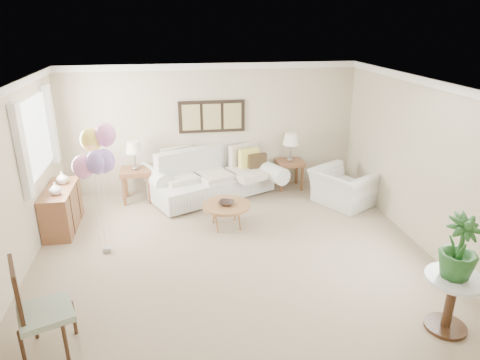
{
  "coord_description": "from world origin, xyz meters",
  "views": [
    {
      "loc": [
        -0.83,
        -5.57,
        3.44
      ],
      "look_at": [
        0.19,
        0.6,
        1.05
      ],
      "focal_mm": 32.0,
      "sensor_mm": 36.0,
      "label": 1
    }
  ],
  "objects": [
    {
      "name": "ground_plane",
      "position": [
        0.0,
        0.0,
        0.0
      ],
      "size": [
        6.0,
        6.0,
        0.0
      ],
      "primitive_type": "plane",
      "color": "tan"
    },
    {
      "name": "room_shell",
      "position": [
        -0.11,
        0.09,
        1.63
      ],
      "size": [
        6.04,
        6.04,
        2.6
      ],
      "color": "beige",
      "rests_on": "ground"
    },
    {
      "name": "wall_art_triptych",
      "position": [
        0.0,
        2.96,
        1.55
      ],
      "size": [
        1.35,
        0.06,
        0.65
      ],
      "color": "black",
      "rests_on": "ground"
    },
    {
      "name": "sofa",
      "position": [
        -0.06,
        2.54,
        0.39
      ],
      "size": [
        3.03,
        1.93,
        0.98
      ],
      "color": "white",
      "rests_on": "ground"
    },
    {
      "name": "end_table_left",
      "position": [
        -1.56,
        2.54,
        0.55
      ],
      "size": [
        0.6,
        0.55,
        0.66
      ],
      "color": "brown",
      "rests_on": "ground"
    },
    {
      "name": "end_table_right",
      "position": [
        1.6,
        2.7,
        0.5
      ],
      "size": [
        0.55,
        0.5,
        0.6
      ],
      "color": "brown",
      "rests_on": "ground"
    },
    {
      "name": "lamp_left",
      "position": [
        -1.56,
        2.54,
        1.09
      ],
      "size": [
        0.32,
        0.32,
        0.56
      ],
      "color": "gray",
      "rests_on": "end_table_left"
    },
    {
      "name": "lamp_right",
      "position": [
        1.6,
        2.7,
        1.06
      ],
      "size": [
        0.34,
        0.34,
        0.6
      ],
      "color": "gray",
      "rests_on": "end_table_right"
    },
    {
      "name": "coffee_table",
      "position": [
        0.03,
        1.11,
        0.39
      ],
      "size": [
        0.84,
        0.84,
        0.42
      ],
      "color": "#9E7942",
      "rests_on": "ground"
    },
    {
      "name": "decor_bowl",
      "position": [
        0.03,
        1.08,
        0.46
      ],
      "size": [
        0.35,
        0.35,
        0.07
      ],
      "primitive_type": "imported",
      "rotation": [
        0.0,
        0.0,
        -0.38
      ],
      "color": "black",
      "rests_on": "coffee_table"
    },
    {
      "name": "armchair",
      "position": [
        2.38,
        1.68,
        0.35
      ],
      "size": [
        1.34,
        1.4,
        0.7
      ],
      "primitive_type": "imported",
      "rotation": [
        0.0,
        0.0,
        2.08
      ],
      "color": "white",
      "rests_on": "ground"
    },
    {
      "name": "side_table",
      "position": [
        2.23,
        -1.92,
        0.53
      ],
      "size": [
        0.65,
        0.65,
        0.71
      ],
      "color": "silver",
      "rests_on": "ground"
    },
    {
      "name": "potted_plant",
      "position": [
        2.21,
        -1.91,
        1.08
      ],
      "size": [
        0.46,
        0.46,
        0.75
      ],
      "primitive_type": "imported",
      "rotation": [
        0.0,
        0.0,
        0.12
      ],
      "color": "#1D481D",
      "rests_on": "side_table"
    },
    {
      "name": "accent_chair",
      "position": [
        -2.35,
        -1.53,
        0.57
      ],
      "size": [
        0.7,
        0.69,
        1.1
      ],
      "color": "#8EA08B",
      "rests_on": "ground"
    },
    {
      "name": "credenza",
      "position": [
        -2.76,
        1.5,
        0.37
      ],
      "size": [
        0.46,
        1.2,
        0.74
      ],
      "color": "brown",
      "rests_on": "ground"
    },
    {
      "name": "vase_white",
      "position": [
        -2.74,
        1.24,
        0.84
      ],
      "size": [
        0.25,
        0.25,
        0.21
      ],
      "primitive_type": "imported",
      "rotation": [
        0.0,
        0.0,
        -0.31
      ],
      "color": "silver",
      "rests_on": "credenza"
    },
    {
      "name": "vase_sage",
      "position": [
        -2.74,
        1.74,
        0.85
      ],
      "size": [
        0.23,
        0.23,
        0.21
      ],
      "primitive_type": "imported",
      "rotation": [
        0.0,
        0.0,
        -0.14
      ],
      "color": "beige",
      "rests_on": "credenza"
    },
    {
      "name": "balloon_cluster",
      "position": [
        -1.91,
        0.51,
        1.62
      ],
      "size": [
        0.62,
        0.61,
        2.02
      ],
      "color": "gray",
      "rests_on": "ground"
    }
  ]
}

